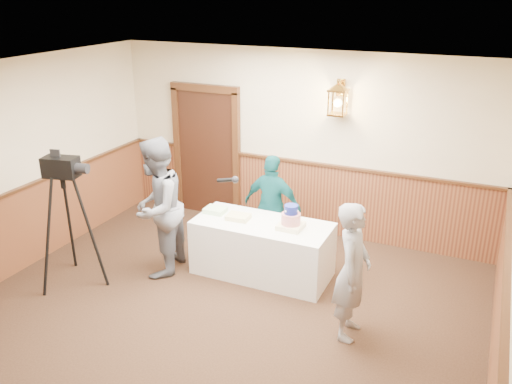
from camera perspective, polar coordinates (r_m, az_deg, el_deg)
ground at (r=6.03m, az=-7.66°, el=-16.48°), size 7.00×7.00×0.00m
room_shell at (r=5.63m, az=-6.45°, el=-1.38°), size 6.02×7.02×2.81m
display_table at (r=7.23m, az=0.66°, el=-5.97°), size 1.80×0.80×0.75m
tiered_cake at (r=6.87m, az=3.70°, el=-2.88°), size 0.31×0.31×0.32m
sheet_cake_yellow at (r=7.16m, az=-1.88°, el=-2.64°), size 0.31×0.24×0.06m
sheet_cake_green at (r=7.38m, az=-4.29°, el=-1.92°), size 0.28×0.23×0.07m
interviewer at (r=7.17m, az=-10.40°, el=-1.64°), size 1.60×1.01×1.87m
baker at (r=5.94m, az=10.11°, el=-8.23°), size 0.41×0.59×1.57m
assistant_p at (r=7.64m, az=1.74°, el=-1.43°), size 0.88×0.40×1.47m
tv_camera_rig at (r=7.26m, az=-19.06°, el=-3.63°), size 0.67×0.63×1.71m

